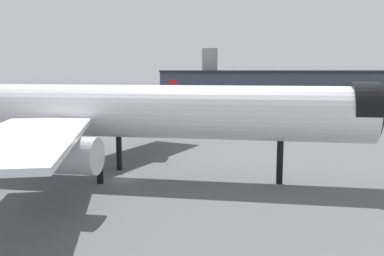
{
  "coord_description": "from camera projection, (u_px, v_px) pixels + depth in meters",
  "views": [
    {
      "loc": [
        25.91,
        -45.73,
        14.34
      ],
      "look_at": [
        8.5,
        3.35,
        6.93
      ],
      "focal_mm": 37.81,
      "sensor_mm": 36.0,
      "label": 1
    }
  ],
  "objects": [
    {
      "name": "ground",
      "position": [
        123.0,
        180.0,
        53.27
      ],
      "size": [
        900.0,
        900.0,
        0.0
      ],
      "primitive_type": "plane",
      "color": "#56565B"
    },
    {
      "name": "traffic_cone_near_nose",
      "position": [
        204.0,
        133.0,
        90.96
      ],
      "size": [
        0.57,
        0.57,
        0.71
      ],
      "primitive_type": "cone",
      "color": "#F2600C",
      "rests_on": "ground"
    },
    {
      "name": "airliner_near_gate",
      "position": [
        128.0,
        112.0,
        53.72
      ],
      "size": [
        69.66,
        62.73,
        20.09
      ],
      "rotation": [
        0.0,
        0.0,
        0.18
      ],
      "color": "white",
      "rests_on": "ground"
    },
    {
      "name": "terminal_building",
      "position": [
        310.0,
        82.0,
        237.55
      ],
      "size": [
        183.41,
        48.56,
        27.9
      ],
      "rotation": [
        0.0,
        0.0,
        0.11
      ],
      "color": "#3D4756",
      "rests_on": "ground"
    },
    {
      "name": "airliner_far_taxiway",
      "position": [
        195.0,
        93.0,
        173.46
      ],
      "size": [
        34.57,
        38.73,
        10.74
      ],
      "rotation": [
        0.0,
        0.0,
        1.23
      ],
      "color": "white",
      "rests_on": "ground"
    }
  ]
}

